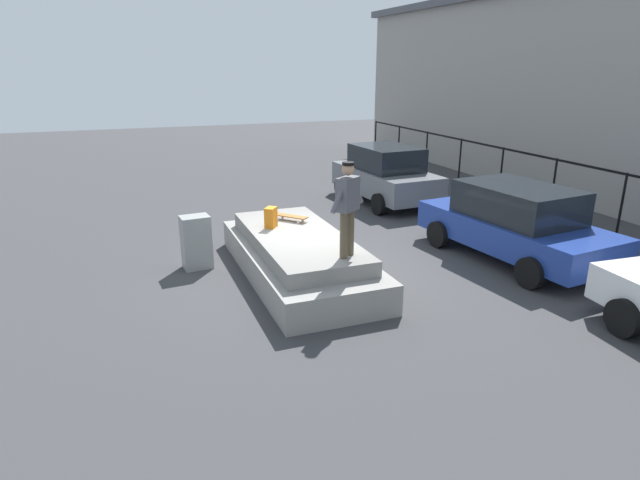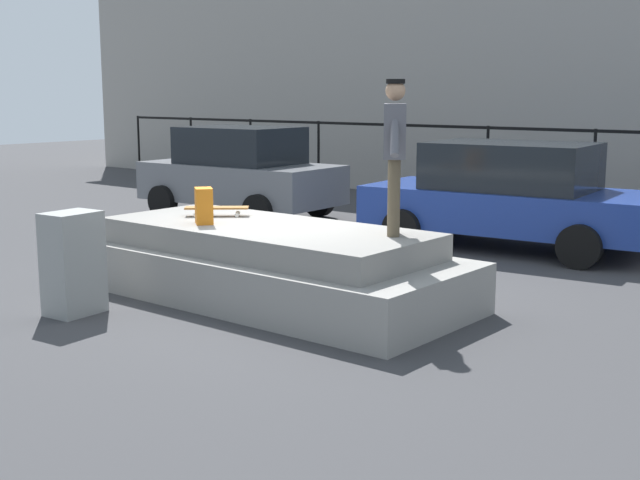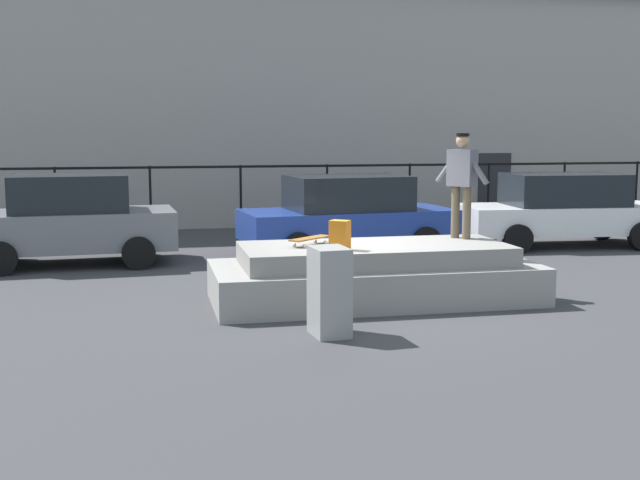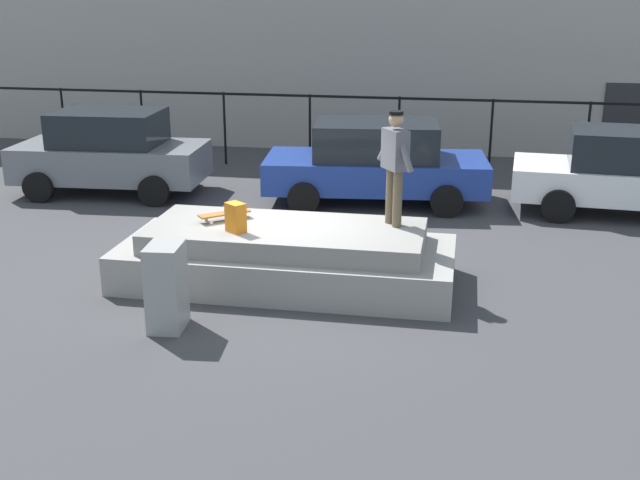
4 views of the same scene
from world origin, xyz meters
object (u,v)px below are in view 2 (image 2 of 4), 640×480
skateboarder (395,145)px  car_blue_sedan_mid (510,195)px  skateboard (217,208)px  backpack (204,206)px  car_grey_sedan_near (240,172)px  utility_box (73,263)px

skateboarder → car_blue_sedan_mid: (-0.79, 4.47, -1.04)m
skateboard → backpack: bearing=-57.6°
skateboard → backpack: 0.66m
car_grey_sedan_near → utility_box: (3.78, -6.52, -0.32)m
skateboarder → utility_box: skateboarder is taller
car_blue_sedan_mid → utility_box: bearing=-106.1°
skateboarder → utility_box: size_ratio=1.48×
car_blue_sedan_mid → skateboarder: bearing=-80.0°
skateboard → utility_box: bearing=-94.6°
skateboard → car_blue_sedan_mid: bearing=69.2°
backpack → utility_box: 1.70m
skateboard → car_grey_sedan_near: car_grey_sedan_near is taller
car_grey_sedan_near → utility_box: 7.54m
car_grey_sedan_near → car_blue_sedan_mid: size_ratio=0.87×
backpack → car_blue_sedan_mid: bearing=-67.8°
skateboarder → utility_box: 3.84m
car_grey_sedan_near → car_blue_sedan_mid: bearing=2.8°
utility_box → car_blue_sedan_mid: bearing=68.6°
backpack → car_grey_sedan_near: bearing=-11.6°
skateboard → utility_box: utility_box is taller
skateboarder → skateboard: (-2.59, -0.25, -0.90)m
skateboarder → backpack: 2.50m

